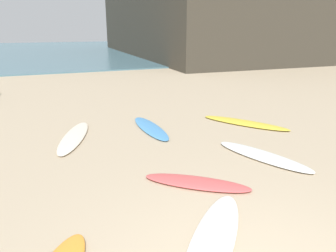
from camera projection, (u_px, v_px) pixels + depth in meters
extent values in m
cube|color=slate|center=(51.00, 50.00, 37.09)|extent=(120.00, 40.00, 0.08)
ellipsoid|color=silver|center=(214.00, 239.00, 4.23)|extent=(2.02, 2.17, 0.08)
ellipsoid|color=white|center=(263.00, 156.00, 6.94)|extent=(1.27, 2.34, 0.08)
ellipsoid|color=#F2E4CB|center=(74.00, 137.00, 8.14)|extent=(1.32, 2.59, 0.08)
ellipsoid|color=#4D96D9|center=(151.00, 128.00, 8.86)|extent=(0.55, 2.31, 0.08)
ellipsoid|color=yellow|center=(245.00, 123.00, 9.31)|extent=(1.87, 2.44, 0.08)
ellipsoid|color=#D85655|center=(197.00, 183.00, 5.76)|extent=(1.81, 1.60, 0.08)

